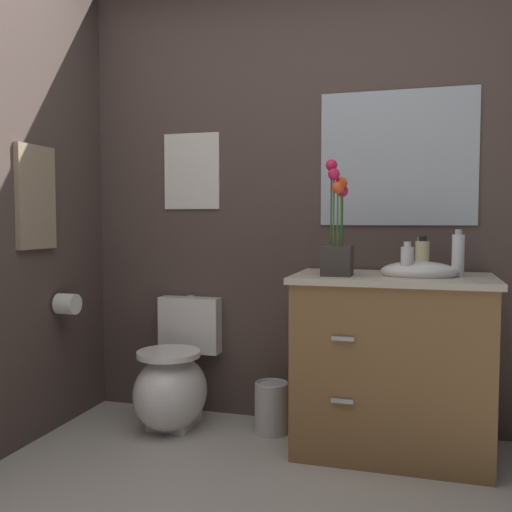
% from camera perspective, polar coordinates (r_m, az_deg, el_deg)
% --- Properties ---
extents(wall_back, '(4.08, 0.05, 2.50)m').
position_cam_1_polar(wall_back, '(3.14, 9.45, 5.81)').
color(wall_back, '#4C3D38').
rests_on(wall_back, ground_plane).
extents(toilet, '(0.38, 0.59, 0.69)m').
position_cam_1_polar(toilet, '(3.22, -8.18, -12.36)').
color(toilet, white).
rests_on(toilet, ground_plane).
extents(vanity_cabinet, '(0.94, 0.56, 1.04)m').
position_cam_1_polar(vanity_cabinet, '(2.87, 13.45, -10.25)').
color(vanity_cabinet, brown).
rests_on(vanity_cabinet, ground_plane).
extents(flower_vase, '(0.14, 0.14, 0.55)m').
position_cam_1_polar(flower_vase, '(2.72, 8.12, 1.52)').
color(flower_vase, '#38332D').
rests_on(flower_vase, vanity_cabinet).
extents(soap_bottle, '(0.07, 0.07, 0.19)m').
position_cam_1_polar(soap_bottle, '(2.89, 16.28, -0.08)').
color(soap_bottle, beige).
rests_on(soap_bottle, vanity_cabinet).
extents(lotion_bottle, '(0.06, 0.06, 0.16)m').
position_cam_1_polar(lotion_bottle, '(2.73, 14.87, -0.49)').
color(lotion_bottle, white).
rests_on(lotion_bottle, vanity_cabinet).
extents(hand_wash_bottle, '(0.06, 0.06, 0.22)m').
position_cam_1_polar(hand_wash_bottle, '(2.82, 19.54, 0.12)').
color(hand_wash_bottle, white).
rests_on(hand_wash_bottle, vanity_cabinet).
extents(trash_bin, '(0.18, 0.18, 0.27)m').
position_cam_1_polar(trash_bin, '(3.12, 1.57, -14.87)').
color(trash_bin, '#B7B7BC').
rests_on(trash_bin, ground_plane).
extents(wall_poster, '(0.34, 0.01, 0.44)m').
position_cam_1_polar(wall_poster, '(3.35, -6.44, 8.41)').
color(wall_poster, silver).
extents(wall_mirror, '(0.80, 0.01, 0.70)m').
position_cam_1_polar(wall_mirror, '(3.10, 13.95, 9.48)').
color(wall_mirror, '#B2BCC6').
extents(hanging_towel, '(0.03, 0.28, 0.52)m').
position_cam_1_polar(hanging_towel, '(3.09, -21.14, 5.50)').
color(hanging_towel, gray).
extents(toilet_paper_roll, '(0.11, 0.11, 0.11)m').
position_cam_1_polar(toilet_paper_roll, '(3.22, -18.34, -4.56)').
color(toilet_paper_roll, white).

